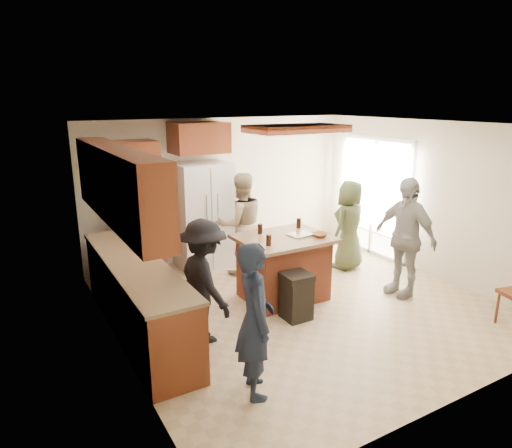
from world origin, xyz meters
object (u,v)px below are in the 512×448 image
person_behind_right (349,225)px  person_counter (205,281)px  refrigerator (203,216)px  trash_bin (296,296)px  kitchen_island (283,267)px  person_behind_left (241,224)px  person_side_right (405,237)px  person_front_left (255,320)px

person_behind_right → person_counter: 3.26m
refrigerator → trash_bin: size_ratio=2.86×
kitchen_island → person_behind_left: bearing=92.8°
refrigerator → trash_bin: refrigerator is taller
person_side_right → refrigerator: refrigerator is taller
kitchen_island → refrigerator: bearing=104.4°
refrigerator → kitchen_island: size_ratio=1.41×
person_behind_right → person_front_left: bearing=17.6°
kitchen_island → trash_bin: 0.69m
person_side_right → person_behind_right: bearing=174.7°
person_behind_left → refrigerator: size_ratio=0.94×
person_front_left → trash_bin: size_ratio=2.47×
person_behind_left → trash_bin: 1.90m
person_behind_left → person_counter: (-1.41, -1.72, -0.09)m
person_behind_left → refrigerator: refrigerator is taller
trash_bin → person_counter: bearing=175.5°
person_behind_right → refrigerator: refrigerator is taller
person_front_left → person_behind_right: size_ratio=1.03×
person_behind_right → trash_bin: person_behind_right is taller
person_counter → trash_bin: 1.33m
person_side_right → kitchen_island: (-1.61, 0.74, -0.41)m
person_front_left → kitchen_island: size_ratio=1.22×
person_behind_left → person_behind_right: 1.84m
person_front_left → person_counter: bearing=17.4°
person_side_right → kitchen_island: bearing=-118.7°
person_side_right → trash_bin: 1.91m
trash_bin → refrigerator: bearing=95.9°
person_front_left → kitchen_island: person_front_left is taller
person_front_left → kitchen_island: (1.46, 1.72, -0.30)m
person_behind_right → refrigerator: size_ratio=0.84×
person_behind_left → person_counter: bearing=56.8°
person_side_right → person_front_left: bearing=-76.1°
person_front_left → trash_bin: bearing=-31.6°
person_counter → kitchen_island: (1.46, 0.53, -0.27)m
person_behind_right → person_side_right: 1.24m
person_counter → refrigerator: bearing=-26.6°
person_behind_right → person_side_right: (-0.03, -1.23, 0.12)m
person_side_right → kitchen_island: size_ratio=1.37×
person_behind_right → kitchen_island: (-1.64, -0.49, -0.28)m
person_side_right → person_counter: bearing=-97.8°
person_behind_left → refrigerator: 0.73m
person_front_left → person_counter: person_front_left is taller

